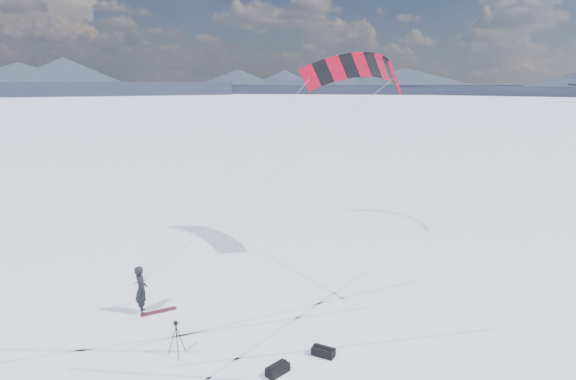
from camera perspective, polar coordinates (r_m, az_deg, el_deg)
name	(u,v)px	position (r m, az deg, el deg)	size (l,w,h in m)	color
ground	(203,344)	(17.31, -10.09, -17.54)	(1800.00, 1800.00, 0.00)	white
horizon_hills	(197,213)	(15.51, -10.75, -2.65)	(704.00, 704.00, 10.45)	black
snow_tracks	(212,342)	(17.37, -9.00, -17.35)	(17.62, 10.25, 0.01)	#A9B9D2
snowkiter	(143,312)	(19.87, -16.82, -13.70)	(0.69, 0.45, 1.89)	black
snowboard	(159,312)	(19.72, -15.08, -13.74)	(1.36, 0.25, 0.04)	maroon
tripod	(176,334)	(16.48, -13.09, -16.27)	(0.58, 0.52, 1.19)	black
gear_bag_a	(278,369)	(15.56, -1.24, -20.48)	(0.83, 0.61, 0.33)	black
gear_bag_b	(323,351)	(16.43, 4.21, -18.54)	(0.74, 0.79, 0.33)	black
power_kite	(356,71)	(24.95, 8.02, 13.77)	(12.66, 6.53, 8.83)	red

